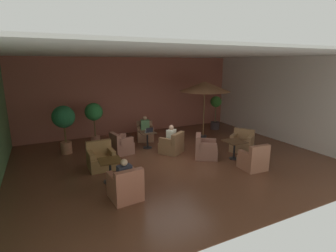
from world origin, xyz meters
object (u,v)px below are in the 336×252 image
(cafe_table_mid_center, at_px, (235,145))
(patio_umbrella_tall_red, at_px, (205,87))
(cafe_table_front_left, at_px, (147,136))
(cafe_table_front_right, at_px, (110,166))
(armchair_front_left_east, at_px, (145,133))
(armchair_mid_center_north, at_px, (254,160))
(armchair_front_left_south, at_px, (121,145))
(armchair_front_left_north, at_px, (172,145))
(patron_by_window, at_px, (171,135))
(armchair_mid_center_east, at_px, (242,143))
(potted_tree_left_corner, at_px, (94,115))
(armchair_mid_center_south, at_px, (205,149))
(open_laptop, at_px, (149,131))
(potted_tree_mid_left, at_px, (216,109))
(patron_with_friend, at_px, (145,125))
(patron_blue_shirt, at_px, (124,172))
(iced_drink_cup, at_px, (146,131))
(armchair_front_right_north, at_px, (126,187))
(armchair_front_right_east, at_px, (101,159))
(potted_tree_mid_right, at_px, (64,120))

(cafe_table_mid_center, height_order, patio_umbrella_tall_red, patio_umbrella_tall_red)
(cafe_table_front_left, relative_size, cafe_table_mid_center, 0.93)
(cafe_table_front_right, bearing_deg, armchair_front_left_east, 55.34)
(cafe_table_front_left, bearing_deg, armchair_mid_center_north, -57.64)
(armchair_front_left_south, xyz_separation_m, patio_umbrella_tall_red, (4.09, 0.52, 2.03))
(armchair_front_left_north, distance_m, patron_by_window, 0.40)
(armchair_mid_center_east, xyz_separation_m, potted_tree_left_corner, (-4.99, 3.46, 0.94))
(cafe_table_mid_center, relative_size, armchair_mid_center_south, 0.68)
(armchair_mid_center_north, relative_size, open_laptop, 2.64)
(armchair_mid_center_south, xyz_separation_m, potted_tree_mid_left, (2.88, 3.34, 0.74))
(patron_with_friend, bearing_deg, armchair_front_left_east, 73.25)
(armchair_mid_center_south, bearing_deg, cafe_table_front_left, 126.75)
(patron_blue_shirt, bearing_deg, cafe_table_front_left, 60.28)
(patio_umbrella_tall_red, bearing_deg, armchair_front_left_east, 163.59)
(armchair_mid_center_south, relative_size, potted_tree_left_corner, 0.60)
(patron_by_window, bearing_deg, iced_drink_cup, 126.73)
(armchair_front_left_east, xyz_separation_m, armchair_front_right_north, (-2.36, -4.70, 0.03))
(armchair_front_right_east, distance_m, patron_by_window, 2.80)
(cafe_table_mid_center, bearing_deg, armchair_front_right_east, 164.21)
(potted_tree_mid_left, bearing_deg, cafe_table_mid_center, -117.32)
(armchair_mid_center_south, bearing_deg, cafe_table_front_right, -172.66)
(armchair_front_left_south, bearing_deg, armchair_front_right_north, -104.37)
(cafe_table_front_right, distance_m, armchair_mid_center_south, 3.63)
(armchair_front_left_south, distance_m, armchair_mid_center_east, 4.71)
(armchair_mid_center_south, distance_m, patron_blue_shirt, 3.86)
(armchair_mid_center_east, relative_size, armchair_mid_center_south, 0.98)
(armchair_front_left_east, xyz_separation_m, open_laptop, (-0.30, -1.21, 0.42))
(cafe_table_front_left, xyz_separation_m, armchair_mid_center_east, (3.20, -1.99, -0.18))
(potted_tree_left_corner, distance_m, open_laptop, 2.47)
(armchair_front_right_east, bearing_deg, armchair_front_left_north, 6.17)
(armchair_front_left_south, bearing_deg, open_laptop, 3.48)
(cafe_table_front_left, relative_size, armchair_mid_center_north, 0.77)
(armchair_front_left_south, xyz_separation_m, cafe_table_mid_center, (3.48, -2.38, 0.22))
(armchair_front_left_north, relative_size, armchair_front_right_east, 1.18)
(cafe_table_front_left, bearing_deg, open_laptop, -71.13)
(armchair_front_left_east, relative_size, potted_tree_mid_right, 0.51)
(armchair_mid_center_south, bearing_deg, patron_by_window, 130.08)
(patron_by_window, relative_size, patron_with_friend, 1.04)
(armchair_front_left_north, distance_m, armchair_mid_center_east, 2.76)
(potted_tree_mid_right, relative_size, patron_with_friend, 2.82)
(armchair_front_left_south, relative_size, armchair_mid_center_east, 0.81)
(iced_drink_cup, xyz_separation_m, open_laptop, (0.10, -0.06, -0.00))
(cafe_table_mid_center, height_order, patron_with_friend, patron_with_friend)
(potted_tree_mid_right, height_order, patron_blue_shirt, potted_tree_mid_right)
(armchair_front_right_north, xyz_separation_m, patron_blue_shirt, (-0.00, 0.04, 0.39))
(armchair_front_left_north, xyz_separation_m, patron_blue_shirt, (-2.66, -2.57, 0.41))
(armchair_front_right_east, relative_size, potted_tree_left_corner, 0.49)
(armchair_mid_center_south, relative_size, patron_with_friend, 1.63)
(armchair_front_left_north, bearing_deg, cafe_table_front_left, 122.77)
(armchair_mid_center_east, relative_size, patron_by_window, 1.54)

